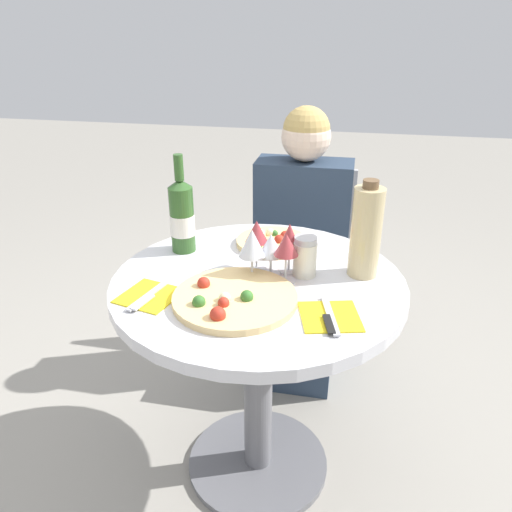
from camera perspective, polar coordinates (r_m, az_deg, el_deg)
ground_plane at (r=1.96m, az=0.22°, el=-22.65°), size 12.00×12.00×0.00m
dining_table at (r=1.58m, az=0.25°, el=-8.56°), size 0.87×0.87×0.76m
chair_behind_diner at (r=2.30m, az=5.27°, el=-1.69°), size 0.43×0.43×0.86m
seated_diner at (r=2.13m, az=4.96°, el=-0.61°), size 0.39×0.40×1.16m
pizza_large at (r=1.35m, az=-2.61°, el=-4.89°), size 0.34×0.34×0.05m
pizza_small_far at (r=1.69m, az=1.83°, el=1.70°), size 0.24×0.24×0.05m
wine_bottle at (r=1.63m, az=-8.46°, el=4.55°), size 0.08×0.08×0.32m
tall_carafe at (r=1.48m, az=12.46°, el=2.73°), size 0.09×0.09×0.29m
sugar_shaker at (r=1.48m, az=5.62°, el=-0.05°), size 0.07×0.07×0.12m
wine_glass_center at (r=1.46m, az=1.71°, el=1.19°), size 0.07×0.07×0.13m
wine_glass_back_left at (r=1.49m, az=0.07°, el=2.66°), size 0.07×0.07×0.16m
wine_glass_front_left at (r=1.43m, az=-0.48°, el=1.37°), size 0.08×0.08×0.15m
wine_glass_front_right at (r=1.42m, az=3.47°, el=1.12°), size 0.07×0.07×0.15m
wine_glass_back_right at (r=1.48m, az=3.85°, el=2.11°), size 0.07×0.07×0.15m
place_setting_left at (r=1.41m, az=-12.11°, el=-4.48°), size 0.18×0.19×0.01m
place_setting_right at (r=1.31m, az=8.45°, el=-6.87°), size 0.18×0.19×0.01m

